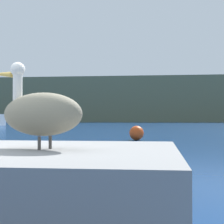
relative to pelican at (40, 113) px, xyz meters
The scene contains 4 objects.
hillside_backdrop 82.02m from the pelican, 90.75° to the left, with size 140.00×14.50×9.69m, color #5B664C.
pier_dock 0.63m from the pelican, 27.58° to the right, with size 2.47×2.52×0.60m, color gray.
pelican is the anchor object (origin of this frame).
mooring_buoy 11.67m from the pelican, 88.76° to the left, with size 0.57×0.57×0.57m, color #E54C19.
Camera 1 is at (2.13, -3.37, 0.88)m, focal length 60.61 mm.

